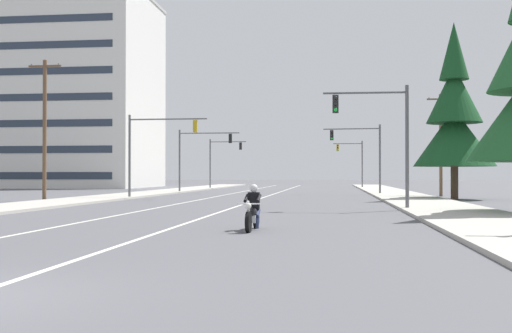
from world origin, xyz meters
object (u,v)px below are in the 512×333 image
traffic_signal_far_left (220,156)px  utility_pole_right_far (441,143)px  traffic_signal_near_right (383,129)px  conifer_tree_right_verge_far (454,118)px  traffic_signal_mid_right (363,148)px  traffic_signal_mid_left (197,150)px  utility_pole_left_near (45,127)px  apartment_building_far_left_block (74,92)px  motorcycle_with_rider (253,212)px  traffic_signal_near_left (152,142)px  traffic_signal_far_right (354,157)px

traffic_signal_far_left → utility_pole_right_far: utility_pole_right_far is taller
traffic_signal_near_right → conifer_tree_right_verge_far: (6.13, 14.25, 1.74)m
utility_pole_right_far → conifer_tree_right_verge_far: 6.32m
traffic_signal_mid_right → conifer_tree_right_verge_far: (5.89, -10.40, 1.69)m
traffic_signal_near_right → traffic_signal_mid_left: bearing=118.6°
utility_pole_left_near → apartment_building_far_left_block: bearing=110.9°
traffic_signal_far_left → motorcycle_with_rider: bearing=-78.8°
apartment_building_far_left_block → traffic_signal_far_left: bearing=-16.2°
conifer_tree_right_verge_far → apartment_building_far_left_block: apartment_building_far_left_block is taller
motorcycle_with_rider → traffic_signal_far_left: 58.25m
traffic_signal_near_right → motorcycle_with_rider: bearing=-112.9°
traffic_signal_near_left → utility_pole_left_near: (-5.85, -5.23, 0.76)m
traffic_signal_far_right → traffic_signal_far_left: same height
traffic_signal_mid_left → apartment_building_far_left_block: (-22.41, 22.66, 9.08)m
utility_pole_left_near → traffic_signal_mid_left: bearing=74.3°
utility_pole_left_near → motorcycle_with_rider: bearing=-50.3°
motorcycle_with_rider → utility_pole_right_far: (11.23, 32.28, 3.76)m
traffic_signal_near_right → traffic_signal_near_left: (-15.69, 13.27, 0.11)m
traffic_signal_mid_right → conifer_tree_right_verge_far: conifer_tree_right_verge_far is taller
traffic_signal_mid_right → conifer_tree_right_verge_far: bearing=-60.5°
traffic_signal_mid_left → conifer_tree_right_verge_far: (21.83, -14.56, 1.63)m
motorcycle_with_rider → traffic_signal_near_left: bearing=113.0°
conifer_tree_right_verge_far → traffic_signal_far_right: bearing=98.8°
traffic_signal_far_left → conifer_tree_right_verge_far: size_ratio=0.49×
traffic_signal_near_left → apartment_building_far_left_block: bearing=120.4°
traffic_signal_far_right → conifer_tree_right_verge_far: bearing=-81.2°
traffic_signal_near_left → traffic_signal_mid_right: (15.92, 11.39, -0.05)m
motorcycle_with_rider → utility_pole_right_far: bearing=70.8°
conifer_tree_right_verge_far → motorcycle_with_rider: bearing=-113.1°
utility_pole_right_far → conifer_tree_right_verge_far: bearing=-90.9°
utility_pole_left_near → apartment_building_far_left_block: (-16.58, 43.44, 8.32)m
traffic_signal_far_left → conifer_tree_right_verge_far: 38.25m
motorcycle_with_rider → traffic_signal_far_left: traffic_signal_far_left is taller
traffic_signal_mid_right → utility_pole_left_near: size_ratio=0.66×
traffic_signal_far_right → utility_pole_left_near: (-21.89, -43.58, 0.89)m
traffic_signal_far_left → traffic_signal_near_left: bearing=-88.8°
traffic_signal_far_left → apartment_building_far_left_block: apartment_building_far_left_block is taller
traffic_signal_far_right → apartment_building_far_left_block: size_ratio=0.23×
utility_pole_left_near → utility_pole_right_far: 30.40m
utility_pole_right_far → traffic_signal_mid_right: bearing=144.7°
traffic_signal_mid_right → utility_pole_left_near: 27.40m
motorcycle_with_rider → utility_pole_right_far: size_ratio=0.26×
motorcycle_with_rider → utility_pole_left_near: utility_pole_left_near is taller
traffic_signal_near_left → traffic_signal_mid_right: bearing=35.6°
traffic_signal_near_right → traffic_signal_mid_left: 32.82m
traffic_signal_near_right → traffic_signal_mid_right: same height
traffic_signal_far_left → utility_pole_right_far: 33.50m
motorcycle_with_rider → conifer_tree_right_verge_far: conifer_tree_right_verge_far is taller
traffic_signal_near_right → utility_pole_left_near: size_ratio=0.66×
motorcycle_with_rider → traffic_signal_mid_left: bearing=104.7°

